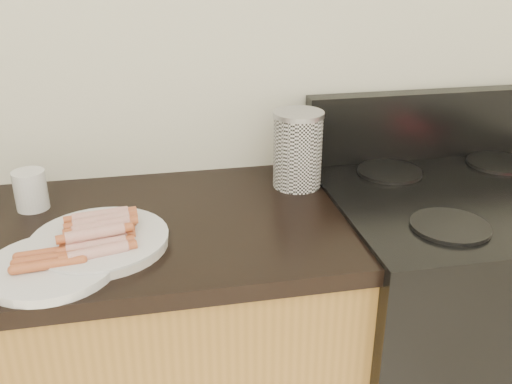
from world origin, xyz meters
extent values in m
cube|color=silver|center=(0.00, 2.00, 1.30)|extent=(4.00, 0.04, 2.60)
cube|color=black|center=(0.78, 1.68, 0.45)|extent=(0.76, 0.65, 0.90)
cube|color=black|center=(0.78, 1.68, 0.91)|extent=(0.76, 0.65, 0.01)
cube|color=black|center=(0.78, 1.96, 1.01)|extent=(0.76, 0.06, 0.20)
cylinder|color=black|center=(0.61, 1.51, 0.92)|extent=(0.18, 0.18, 0.01)
cylinder|color=black|center=(0.61, 1.84, 0.92)|extent=(0.18, 0.18, 0.01)
cylinder|color=black|center=(0.95, 1.84, 0.92)|extent=(0.18, 0.18, 0.01)
cylinder|color=silver|center=(-0.17, 1.59, 0.91)|extent=(0.38, 0.38, 0.02)
cylinder|color=silver|center=(-0.26, 1.51, 0.91)|extent=(0.35, 0.35, 0.02)
cylinder|color=maroon|center=(-0.17, 1.51, 0.93)|extent=(0.12, 0.05, 0.03)
cylinder|color=maroon|center=(-0.17, 1.54, 0.93)|extent=(0.12, 0.05, 0.03)
cylinder|color=maroon|center=(-0.17, 1.57, 0.93)|extent=(0.12, 0.05, 0.03)
cylinder|color=maroon|center=(-0.17, 1.59, 0.93)|extent=(0.12, 0.05, 0.03)
cylinder|color=maroon|center=(-0.17, 1.62, 0.93)|extent=(0.12, 0.05, 0.03)
cylinder|color=maroon|center=(-0.17, 1.65, 0.93)|extent=(0.12, 0.05, 0.03)
cylinder|color=maroon|center=(-0.17, 1.68, 0.93)|extent=(0.12, 0.05, 0.03)
cylinder|color=maroon|center=(-0.17, 1.55, 0.95)|extent=(0.12, 0.05, 0.03)
cylinder|color=maroon|center=(-0.17, 1.58, 0.95)|extent=(0.12, 0.05, 0.03)
cylinder|color=maroon|center=(-0.17, 1.61, 0.95)|extent=(0.12, 0.05, 0.03)
cylinder|color=maroon|center=(-0.17, 1.64, 0.95)|extent=(0.12, 0.05, 0.03)
cylinder|color=#C97A39|center=(-0.26, 1.49, 0.93)|extent=(0.13, 0.03, 0.02)
cylinder|color=#C97A39|center=(-0.26, 1.51, 0.93)|extent=(0.13, 0.03, 0.02)
cylinder|color=#C97A39|center=(-0.26, 1.53, 0.93)|extent=(0.13, 0.03, 0.02)
cylinder|color=white|center=(0.34, 1.84, 1.00)|extent=(0.13, 0.13, 0.19)
cylinder|color=silver|center=(0.34, 1.84, 1.10)|extent=(0.13, 0.13, 0.01)
cylinder|color=white|center=(-0.34, 1.83, 0.95)|extent=(0.10, 0.10, 0.10)
camera|label=1|loc=(-0.05, 0.46, 1.51)|focal=40.00mm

